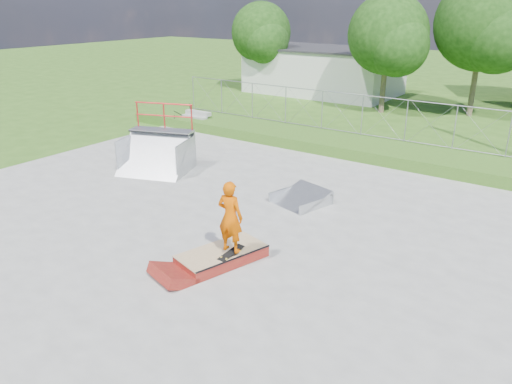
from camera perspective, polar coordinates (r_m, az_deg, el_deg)
ground at (r=14.72m, az=-5.12°, el=-3.76°), size 120.00×120.00×0.00m
concrete_pad at (r=14.71m, az=-5.12°, el=-3.69°), size 20.00×16.00×0.04m
grass_berm at (r=22.29m, az=10.77°, el=5.29°), size 24.00×3.00×0.50m
grind_box at (r=12.61m, az=-3.92°, el=-7.36°), size 1.65×2.42×0.33m
quarter_pipe at (r=19.19m, az=-11.58°, el=5.75°), size 3.04×2.81×2.48m
flat_bank_ramp at (r=16.12m, az=5.10°, el=-0.64°), size 1.82×1.89×0.45m
skateboard at (r=12.31m, az=-2.88°, el=-6.98°), size 0.28×0.81×0.13m
skater at (r=11.92m, az=-2.96°, el=-3.17°), size 0.70×0.50×1.79m
concrete_stairs at (r=26.17m, az=-7.26°, el=8.14°), size 1.50×1.60×0.80m
chain_link_fence at (r=22.91m, az=12.03°, el=8.59°), size 20.00×0.06×1.80m
utility_building_flat at (r=36.53m, az=7.72°, el=13.50°), size 10.00×6.00×3.00m
tree_left_near at (r=29.94m, az=15.15°, el=16.66°), size 4.76×4.48×6.65m
tree_center at (r=30.57m, az=24.94°, el=16.72°), size 5.44×5.12×7.60m
tree_left_far at (r=36.39m, az=0.75°, el=17.51°), size 4.42×4.16×6.18m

